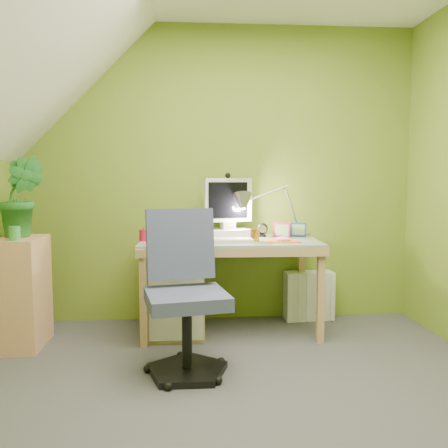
{
  "coord_description": "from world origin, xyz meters",
  "views": [
    {
      "loc": [
        -0.24,
        -2.29,
        1.17
      ],
      "look_at": [
        0.0,
        1.0,
        0.85
      ],
      "focal_mm": 38.0,
      "sensor_mm": 36.0,
      "label": 1
    }
  ],
  "objects": [
    {
      "name": "slope_ceiling",
      "position": [
        -1.0,
        0.0,
        1.85
      ],
      "size": [
        1.1,
        3.2,
        1.1
      ],
      "primitive_type": "cube",
      "color": "white",
      "rests_on": "wall_left"
    },
    {
      "name": "desk",
      "position": [
        0.06,
        1.23,
        0.35
      ],
      "size": [
        1.34,
        0.69,
        0.71
      ],
      "primitive_type": null,
      "rotation": [
        0.0,
        0.0,
        -0.02
      ],
      "color": "tan",
      "rests_on": "floor"
    },
    {
      "name": "potted_plant",
      "position": [
        -1.4,
        1.07,
        1.04
      ],
      "size": [
        0.33,
        0.28,
        0.55
      ],
      "primitive_type": "imported",
      "rotation": [
        0.0,
        0.0,
        0.13
      ],
      "color": "#246E26",
      "rests_on": "side_ledge"
    },
    {
      "name": "mouse",
      "position": [
        0.44,
        1.09,
        0.73
      ],
      "size": [
        0.11,
        0.07,
        0.04
      ],
      "primitive_type": "ellipsoid",
      "rotation": [
        0.0,
        0.0,
        0.01
      ],
      "color": "white",
      "rests_on": "mousepad"
    },
    {
      "name": "keyboard",
      "position": [
        -0.02,
        1.09,
        0.72
      ],
      "size": [
        0.47,
        0.17,
        0.02
      ],
      "primitive_type": "cube",
      "rotation": [
        0.0,
        0.0,
        0.05
      ],
      "color": "silver",
      "rests_on": "desk"
    },
    {
      "name": "green_cup",
      "position": [
        -1.38,
        0.87,
        0.81
      ],
      "size": [
        0.08,
        0.08,
        0.09
      ],
      "primitive_type": "cylinder",
      "rotation": [
        0.0,
        0.0,
        -0.2
      ],
      "color": "green",
      "rests_on": "side_ledge"
    },
    {
      "name": "speaker_left",
      "position": [
        -0.21,
        1.39,
        0.77
      ],
      "size": [
        0.12,
        0.12,
        0.13
      ],
      "primitive_type": null,
      "rotation": [
        0.0,
        0.0,
        0.14
      ],
      "color": "black",
      "rests_on": "desk"
    },
    {
      "name": "radiator",
      "position": [
        0.74,
        1.5,
        0.2
      ],
      "size": [
        0.41,
        0.18,
        0.4
      ],
      "primitive_type": "cube",
      "rotation": [
        0.0,
        0.0,
        0.05
      ],
      "color": "silver",
      "rests_on": "floor"
    },
    {
      "name": "side_ledge",
      "position": [
        -1.4,
        1.02,
        0.38
      ],
      "size": [
        0.28,
        0.44,
        0.76
      ],
      "primitive_type": "cube",
      "color": "tan",
      "rests_on": "floor"
    },
    {
      "name": "photo_frame_green",
      "position": [
        -0.34,
        1.37,
        0.77
      ],
      "size": [
        0.14,
        0.09,
        0.13
      ],
      "primitive_type": "cube",
      "rotation": [
        0.0,
        0.0,
        0.5
      ],
      "color": "#A8C688",
      "rests_on": "desk"
    },
    {
      "name": "wall_back",
      "position": [
        0.0,
        1.6,
        1.2
      ],
      "size": [
        3.2,
        0.01,
        2.4
      ],
      "primitive_type": "cube",
      "color": "olive",
      "rests_on": "floor"
    },
    {
      "name": "floor",
      "position": [
        0.0,
        0.0,
        -0.01
      ],
      "size": [
        3.2,
        3.2,
        0.01
      ],
      "primitive_type": "cube",
      "color": "#49494E",
      "rests_on": "ground"
    },
    {
      "name": "task_chair",
      "position": [
        -0.26,
        0.46,
        0.47
      ],
      "size": [
        0.61,
        0.61,
        0.95
      ],
      "primitive_type": null,
      "rotation": [
        0.0,
        0.0,
        0.19
      ],
      "color": "#3E4567",
      "rests_on": "floor"
    },
    {
      "name": "desk_lamp",
      "position": [
        0.51,
        1.41,
        1.0
      ],
      "size": [
        0.55,
        0.26,
        0.58
      ],
      "primitive_type": null,
      "rotation": [
        0.0,
        0.0,
        -0.05
      ],
      "color": "silver",
      "rests_on": "desk"
    },
    {
      "name": "speaker_right",
      "position": [
        0.33,
        1.39,
        0.76
      ],
      "size": [
        0.1,
        0.1,
        0.11
      ],
      "primitive_type": null,
      "rotation": [
        0.0,
        0.0,
        -0.14
      ],
      "color": "black",
      "rests_on": "desk"
    },
    {
      "name": "monitor",
      "position": [
        0.06,
        1.41,
        0.94
      ],
      "size": [
        0.38,
        0.28,
        0.47
      ],
      "primitive_type": null,
      "rotation": [
        0.0,
        0.0,
        0.25
      ],
      "color": "beige",
      "rests_on": "desk"
    },
    {
      "name": "candle_cluster",
      "position": [
        -0.54,
        1.24,
        0.77
      ],
      "size": [
        0.18,
        0.16,
        0.13
      ],
      "primitive_type": null,
      "rotation": [
        0.0,
        0.0,
        -0.04
      ],
      "color": "#AA0E27",
      "rests_on": "desk"
    },
    {
      "name": "amber_tumbler",
      "position": [
        0.24,
        1.15,
        0.75
      ],
      "size": [
        0.08,
        0.08,
        0.09
      ],
      "primitive_type": "cylinder",
      "rotation": [
        0.0,
        0.0,
        -0.23
      ],
      "color": "#946215",
      "rests_on": "desk"
    },
    {
      "name": "photo_frame_blue",
      "position": [
        0.62,
        1.39,
        0.76
      ],
      "size": [
        0.13,
        0.06,
        0.11
      ],
      "primitive_type": "cube",
      "rotation": [
        0.0,
        0.0,
        -0.34
      ],
      "color": "navy",
      "rests_on": "desk"
    },
    {
      "name": "mousepad",
      "position": [
        0.44,
        1.09,
        0.71
      ],
      "size": [
        0.24,
        0.17,
        0.01
      ],
      "primitive_type": "cube",
      "rotation": [
        0.0,
        0.0,
        -0.01
      ],
      "color": "orange",
      "rests_on": "desk"
    },
    {
      "name": "wall_front",
      "position": [
        0.0,
        -1.6,
        1.2
      ],
      "size": [
        3.2,
        0.01,
        2.4
      ],
      "primitive_type": "cube",
      "color": "olive",
      "rests_on": "floor"
    },
    {
      "name": "photo_frame_red",
      "position": [
        0.48,
        1.35,
        0.77
      ],
      "size": [
        0.13,
        0.08,
        0.11
      ],
      "primitive_type": "cube",
      "rotation": [
        0.0,
        0.0,
        -0.45
      ],
      "color": "#C71540",
      "rests_on": "desk"
    }
  ]
}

